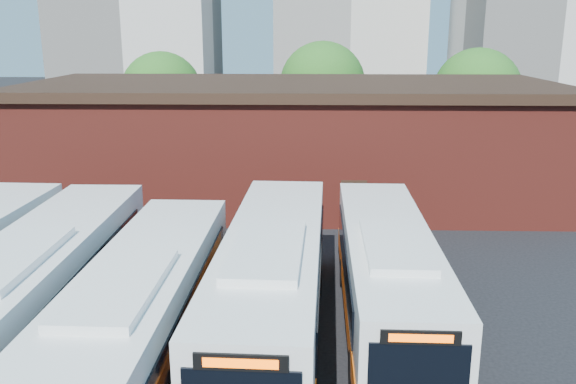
{
  "coord_description": "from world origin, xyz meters",
  "views": [
    {
      "loc": [
        0.76,
        -13.41,
        9.1
      ],
      "look_at": [
        0.12,
        7.97,
        3.41
      ],
      "focal_mm": 38.0,
      "sensor_mm": 36.0,
      "label": 1
    }
  ],
  "objects_px": {
    "bus_midwest": "(142,327)",
    "bus_mideast": "(273,291)",
    "bus_west": "(40,300)",
    "bus_east": "(387,282)"
  },
  "relations": [
    {
      "from": "bus_midwest",
      "to": "bus_mideast",
      "type": "relative_size",
      "value": 0.97
    },
    {
      "from": "bus_mideast",
      "to": "bus_midwest",
      "type": "bearing_deg",
      "value": -143.55
    },
    {
      "from": "bus_west",
      "to": "bus_east",
      "type": "height_order",
      "value": "bus_west"
    },
    {
      "from": "bus_east",
      "to": "bus_west",
      "type": "bearing_deg",
      "value": -168.83
    },
    {
      "from": "bus_midwest",
      "to": "bus_mideast",
      "type": "bearing_deg",
      "value": 35.15
    },
    {
      "from": "bus_west",
      "to": "bus_midwest",
      "type": "xyz_separation_m",
      "value": [
        3.31,
        -1.47,
        -0.05
      ]
    },
    {
      "from": "bus_west",
      "to": "bus_mideast",
      "type": "xyz_separation_m",
      "value": [
        6.62,
        0.78,
        -0.0
      ]
    },
    {
      "from": "bus_midwest",
      "to": "bus_east",
      "type": "distance_m",
      "value": 7.55
    },
    {
      "from": "bus_mideast",
      "to": "bus_east",
      "type": "xyz_separation_m",
      "value": [
        3.49,
        1.03,
        -0.11
      ]
    },
    {
      "from": "bus_west",
      "to": "bus_midwest",
      "type": "bearing_deg",
      "value": -24.22
    }
  ]
}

